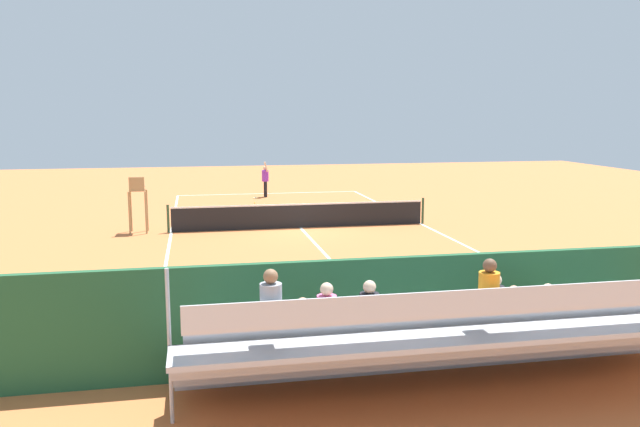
# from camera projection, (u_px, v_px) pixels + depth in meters

# --- Properties ---
(ground_plane) EXTENTS (60.00, 60.00, 0.00)m
(ground_plane) POSITION_uv_depth(u_px,v_px,m) (300.00, 228.00, 25.31)
(ground_plane) COLOR #C66B38
(court_line_markings) EXTENTS (10.10, 22.20, 0.01)m
(court_line_markings) POSITION_uv_depth(u_px,v_px,m) (300.00, 228.00, 25.34)
(court_line_markings) COLOR white
(court_line_markings) RESTS_ON ground
(tennis_net) EXTENTS (10.30, 0.10, 1.07)m
(tennis_net) POSITION_uv_depth(u_px,v_px,m) (300.00, 215.00, 25.23)
(tennis_net) COLOR black
(tennis_net) RESTS_ON ground
(backdrop_wall) EXTENTS (18.00, 0.16, 2.00)m
(backdrop_wall) POSITION_uv_depth(u_px,v_px,m) (427.00, 309.00, 11.59)
(backdrop_wall) COLOR #235633
(backdrop_wall) RESTS_ON ground
(bleacher_stand) EXTENTS (9.06, 2.40, 2.48)m
(bleacher_stand) POSITION_uv_depth(u_px,v_px,m) (455.00, 337.00, 10.28)
(bleacher_stand) COLOR #B2B2B7
(bleacher_stand) RESTS_ON ground
(umpire_chair) EXTENTS (0.67, 0.67, 2.14)m
(umpire_chair) POSITION_uv_depth(u_px,v_px,m) (138.00, 198.00, 24.08)
(umpire_chair) COLOR #A88456
(umpire_chair) RESTS_ON ground
(courtside_bench) EXTENTS (1.80, 0.40, 0.93)m
(courtside_bench) POSITION_uv_depth(u_px,v_px,m) (563.00, 310.00, 12.98)
(courtside_bench) COLOR #33383D
(courtside_bench) RESTS_ON ground
(equipment_bag) EXTENTS (0.90, 0.36, 0.36)m
(equipment_bag) POSITION_uv_depth(u_px,v_px,m) (492.00, 335.00, 12.60)
(equipment_bag) COLOR #B22D2D
(equipment_bag) RESTS_ON ground
(tennis_player) EXTENTS (0.40, 0.55, 1.93)m
(tennis_player) POSITION_uv_depth(u_px,v_px,m) (265.00, 178.00, 34.32)
(tennis_player) COLOR black
(tennis_player) RESTS_ON ground
(tennis_racket) EXTENTS (0.33, 0.57, 0.03)m
(tennis_racket) POSITION_uv_depth(u_px,v_px,m) (256.00, 198.00, 33.99)
(tennis_racket) COLOR black
(tennis_racket) RESTS_ON ground
(tennis_ball_near) EXTENTS (0.07, 0.07, 0.07)m
(tennis_ball_near) POSITION_uv_depth(u_px,v_px,m) (255.00, 203.00, 32.04)
(tennis_ball_near) COLOR #CCDB33
(tennis_ball_near) RESTS_ON ground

